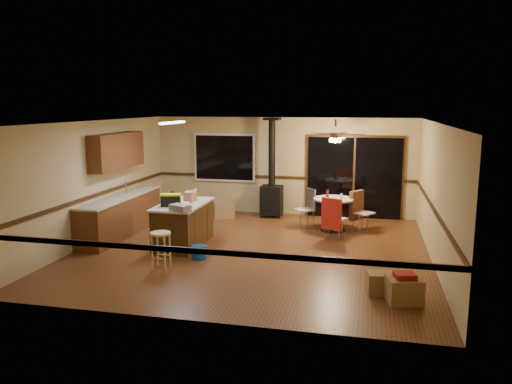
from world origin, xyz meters
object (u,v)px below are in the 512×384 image
(kitchen_island, at_px, (183,224))
(wood_stove, at_px, (272,190))
(box_corner_a, at_px, (404,290))
(blue_bucket, at_px, (199,252))
(box_corner_b, at_px, (381,283))
(dining_table, at_px, (333,209))
(box_under_window, at_px, (224,210))
(toolbox_black, at_px, (171,201))
(toolbox_grey, at_px, (180,208))
(chair_left, at_px, (308,204))
(chair_right, at_px, (357,206))
(chair_near, at_px, (332,214))
(bar_stool, at_px, (161,250))

(kitchen_island, height_order, wood_stove, wood_stove)
(box_corner_a, bearing_deg, blue_bucket, 159.63)
(box_corner_a, height_order, box_corner_b, box_corner_a)
(dining_table, bearing_deg, box_under_window, 165.43)
(wood_stove, xyz_separation_m, toolbox_black, (-1.44, -3.34, 0.28))
(toolbox_black, height_order, box_under_window, toolbox_black)
(wood_stove, xyz_separation_m, blue_bucket, (-0.68, -3.85, -0.60))
(wood_stove, height_order, toolbox_grey, wood_stove)
(box_corner_a, bearing_deg, chair_left, 114.78)
(toolbox_grey, bearing_deg, toolbox_black, 130.64)
(box_under_window, bearing_deg, chair_left, -14.61)
(toolbox_black, bearing_deg, box_under_window, 85.52)
(chair_left, distance_m, box_under_window, 2.40)
(dining_table, xyz_separation_m, box_corner_a, (1.36, -4.11, -0.34))
(chair_right, bearing_deg, dining_table, -164.35)
(wood_stove, distance_m, box_under_window, 1.37)
(toolbox_black, distance_m, chair_near, 3.47)
(kitchen_island, bearing_deg, box_corner_b, -25.09)
(bar_stool, xyz_separation_m, blue_bucket, (0.47, 0.72, -0.21))
(box_under_window, xyz_separation_m, box_corner_b, (3.92, -4.56, -0.04))
(wood_stove, xyz_separation_m, chair_left, (1.08, -0.97, -0.14))
(kitchen_island, height_order, chair_right, chair_right)
(chair_near, xyz_separation_m, box_corner_b, (0.99, -2.93, -0.43))
(bar_stool, xyz_separation_m, box_under_window, (-0.06, 4.19, -0.13))
(kitchen_island, xyz_separation_m, chair_right, (3.54, 2.08, 0.14))
(chair_right, bearing_deg, bar_stool, -133.34)
(box_under_window, relative_size, box_corner_a, 1.04)
(blue_bucket, xyz_separation_m, dining_table, (2.37, 2.72, 0.41))
(chair_left, bearing_deg, dining_table, -14.46)
(toolbox_black, distance_m, chair_left, 3.49)
(toolbox_grey, bearing_deg, chair_right, 40.16)
(toolbox_black, relative_size, dining_table, 0.42)
(chair_right, bearing_deg, toolbox_grey, -139.84)
(dining_table, height_order, chair_right, chair_right)
(blue_bucket, distance_m, box_under_window, 3.52)
(blue_bucket, relative_size, box_corner_a, 0.61)
(bar_stool, relative_size, dining_table, 0.72)
(bar_stool, height_order, dining_table, dining_table)
(toolbox_black, relative_size, chair_right, 0.56)
(box_corner_b, bearing_deg, chair_near, 108.61)
(toolbox_grey, xyz_separation_m, bar_stool, (-0.08, -0.80, -0.63))
(toolbox_black, xyz_separation_m, blue_bucket, (0.76, -0.51, -0.88))
(blue_bucket, relative_size, box_corner_b, 0.73)
(wood_stove, distance_m, blue_bucket, 3.96)
(toolbox_grey, xyz_separation_m, toolbox_black, (-0.37, 0.43, 0.04))
(toolbox_grey, xyz_separation_m, dining_table, (2.77, 2.64, -0.43))
(wood_stove, distance_m, chair_right, 2.44)
(blue_bucket, bearing_deg, kitchen_island, 127.74)
(kitchen_island, distance_m, bar_stool, 1.53)
(wood_stove, relative_size, toolbox_black, 6.46)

